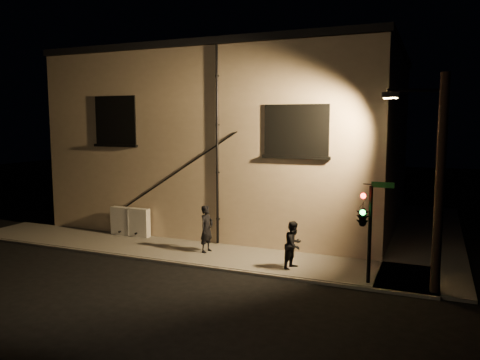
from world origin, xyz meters
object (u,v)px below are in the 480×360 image
at_px(utility_cabinet, 130,222).
at_px(streetlamp_pole, 436,178).
at_px(pedestrian_b, 294,245).
at_px(traffic_signal, 363,215).
at_px(pedestrian_a, 207,229).

relative_size(utility_cabinet, streetlamp_pole, 0.29).
height_order(pedestrian_b, traffic_signal, traffic_signal).
bearing_deg(utility_cabinet, pedestrian_b, -12.27).
xyz_separation_m(utility_cabinet, pedestrian_b, (8.30, -1.81, 0.20)).
bearing_deg(pedestrian_b, pedestrian_a, 95.81).
height_order(pedestrian_a, pedestrian_b, pedestrian_a).
bearing_deg(pedestrian_a, pedestrian_b, -90.12).
distance_m(pedestrian_a, traffic_signal, 6.56).
bearing_deg(utility_cabinet, traffic_signal, -12.81).
bearing_deg(traffic_signal, utility_cabinet, 167.19).
xyz_separation_m(traffic_signal, streetlamp_pole, (2.08, 0.13, 1.27)).
bearing_deg(traffic_signal, pedestrian_b, 165.38).
bearing_deg(pedestrian_b, streetlamp_pole, -80.06).
bearing_deg(traffic_signal, pedestrian_a, 167.81).
relative_size(utility_cabinet, pedestrian_a, 1.05).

